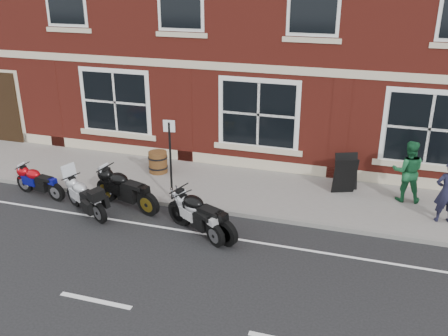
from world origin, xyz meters
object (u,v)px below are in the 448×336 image
Objects in this scene: a_board_sign at (345,174)px; parking_sign at (170,155)px; moto_naked_black at (201,213)px; pedestrian_left at (447,192)px; moto_sport_red at (39,181)px; moto_sport_black at (126,188)px; moto_touring_silver at (85,195)px; pedestrian_right at (408,171)px; barrel_planter at (158,162)px; moto_sport_silver at (199,216)px.

parking_sign is (-4.62, -1.99, 0.79)m from a_board_sign.
moto_naked_black is 6.27m from pedestrian_left.
moto_sport_red is 0.83× the size of moto_sport_black.
moto_touring_silver is 1.96m from moto_sport_red.
moto_touring_silver is 1.10m from moto_sport_black.
a_board_sign is (-1.67, 0.09, -0.33)m from pedestrian_right.
pedestrian_right is (-0.92, 1.03, 0.05)m from pedestrian_left.
pedestrian_right is 6.59m from parking_sign.
moto_sport_red is 11.19m from pedestrian_left.
moto_sport_black is at bearing -177.63° from a_board_sign.
parking_sign reaches higher than a_board_sign.
moto_sport_red is 3.60m from barrel_planter.
moto_naked_black reaches higher than moto_sport_silver.
moto_naked_black is 3.12× the size of barrel_planter.
moto_sport_red is at bearing -5.51° from pedestrian_left.
parking_sign is (-1.34, 1.45, 0.96)m from moto_sport_silver.
pedestrian_left reaches higher than barrel_planter.
moto_sport_black is at bearing -24.53° from moto_touring_silver.
moto_sport_silver reaches higher than moto_sport_red.
pedestrian_left is 0.71× the size of parking_sign.
moto_sport_silver is 4.06m from barrel_planter.
a_board_sign is at bearing 16.98° from parking_sign.
parking_sign is (1.20, -1.71, 1.00)m from barrel_planter.
a_board_sign reaches higher than moto_sport_black.
barrel_planter is at bearing -19.37° from pedestrian_left.
moto_touring_silver is at bearing -104.76° from barrel_planter.
moto_naked_black is at bearing -155.88° from a_board_sign.
a_board_sign reaches higher than moto_naked_black.
pedestrian_left reaches higher than moto_touring_silver.
moto_sport_black is at bearing 96.65° from moto_naked_black.
moto_sport_red is 2.77m from moto_sport_black.
parking_sign reaches higher than moto_naked_black.
moto_sport_black is (0.89, 0.64, 0.06)m from moto_touring_silver.
moto_touring_silver is 1.58× the size of a_board_sign.
moto_touring_silver is at bearing -0.58° from pedestrian_left.
moto_sport_silver is 6.33m from pedestrian_left.
moto_sport_silver is 0.96× the size of pedestrian_right.
a_board_sign is 5.83m from barrel_planter.
pedestrian_left is 8.47m from barrel_planter.
pedestrian_left is at bearing -62.38° from moto_sport_black.
pedestrian_right is (4.91, 3.30, 0.41)m from moto_naked_black.
barrel_planter is (-5.82, -0.28, -0.21)m from a_board_sign.
parking_sign reaches higher than moto_sport_silver.
pedestrian_left reaches higher than moto_sport_silver.
moto_touring_silver is 8.87m from pedestrian_right.
a_board_sign is (3.24, 3.39, 0.09)m from moto_naked_black.
moto_sport_silver is at bearing 7.91° from pedestrian_left.
barrel_planter is (0.78, 2.98, -0.06)m from moto_touring_silver.
moto_sport_silver is at bearing 161.13° from moto_naked_black.
moto_sport_silver is at bearing -63.38° from moto_touring_silver.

